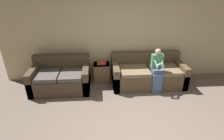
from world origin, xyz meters
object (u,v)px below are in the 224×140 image
side_shelf (102,72)px  couch_side (61,78)px  couch_main (147,74)px  child_left_seated (157,69)px  book_stack (102,63)px

side_shelf → couch_side: bearing=-162.1°
couch_main → child_left_seated: child_left_seated is taller
couch_main → book_stack: couch_main is taller
child_left_seated → couch_main: bearing=107.8°
couch_main → book_stack: size_ratio=7.22×
couch_side → side_shelf: size_ratio=2.81×
couch_side → child_left_seated: child_left_seated is taller
child_left_seated → side_shelf: child_left_seated is taller
couch_main → couch_side: size_ratio=1.31×
side_shelf → book_stack: 0.31m
child_left_seated → book_stack: (-1.44, 0.66, -0.05)m
side_shelf → couch_main: bearing=-10.9°
child_left_seated → side_shelf: (-1.44, 0.66, -0.36)m
side_shelf → book_stack: size_ratio=1.96×
couch_main → side_shelf: 1.34m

